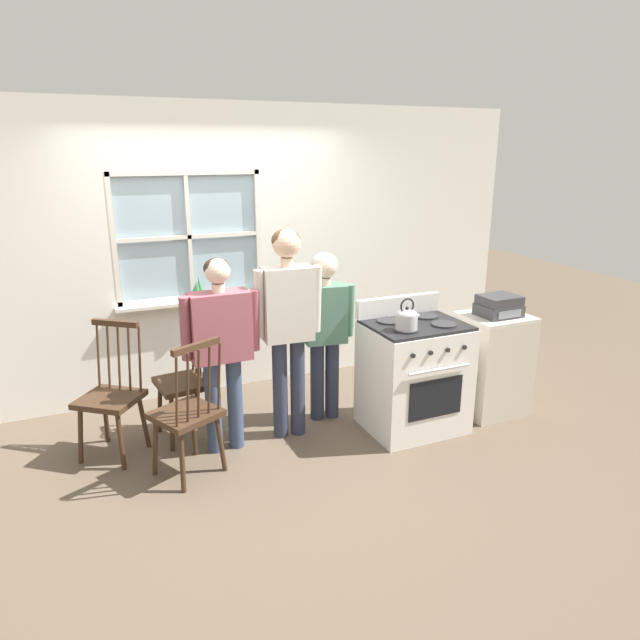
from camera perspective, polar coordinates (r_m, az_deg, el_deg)
ground_plane at (r=4.63m, az=-5.40°, el=-12.88°), size 16.00×16.00×0.00m
wall_back at (r=5.47m, az=-10.33°, el=6.48°), size 6.40×0.16×2.70m
chair_by_window at (r=4.77m, az=-13.28°, el=-6.07°), size 0.45×0.47×1.04m
chair_near_wall at (r=4.65m, az=-20.14°, el=-7.30°), size 0.58×0.57×1.04m
chair_center_cluster at (r=4.21m, az=-13.07°, el=-9.21°), size 0.55×0.54×1.04m
person_elderly_left at (r=4.34m, az=-9.89°, el=-1.78°), size 0.60×0.22×1.53m
person_teen_center at (r=4.47m, az=-3.25°, el=0.67°), size 0.55×0.24×1.71m
person_adult_right at (r=4.81m, az=0.48°, el=-0.09°), size 0.51×0.25×1.47m
stove at (r=4.85m, az=9.34°, el=-5.44°), size 0.79×0.68×1.08m
kettle at (r=4.47m, az=8.67°, el=0.17°), size 0.21×0.17×0.25m
potted_plant at (r=5.41m, az=-12.11°, el=2.59°), size 0.14×0.14×0.24m
handbag at (r=4.70m, az=-10.89°, el=-1.06°), size 0.21×0.23×0.31m
side_counter at (r=5.32m, az=16.81°, el=-4.19°), size 0.55×0.50×0.90m
stereo at (r=5.14m, az=17.45°, el=1.35°), size 0.34×0.29×0.18m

